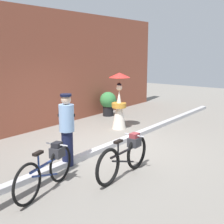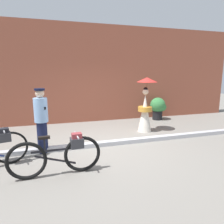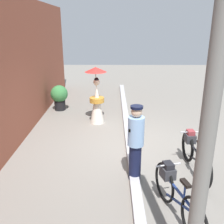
{
  "view_description": "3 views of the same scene",
  "coord_description": "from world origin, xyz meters",
  "views": [
    {
      "loc": [
        -6.19,
        -4.78,
        2.61
      ],
      "look_at": [
        0.29,
        0.18,
        0.92
      ],
      "focal_mm": 47.68,
      "sensor_mm": 36.0,
      "label": 1
    },
    {
      "loc": [
        -1.42,
        -5.45,
        2.06
      ],
      "look_at": [
        0.28,
        0.15,
        0.94
      ],
      "focal_mm": 33.17,
      "sensor_mm": 36.0,
      "label": 2
    },
    {
      "loc": [
        -6.45,
        0.46,
        3.19
      ],
      "look_at": [
        -0.3,
        0.48,
        1.08
      ],
      "focal_mm": 40.9,
      "sensor_mm": 36.0,
      "label": 3
    }
  ],
  "objects": [
    {
      "name": "ground_plane",
      "position": [
        0.0,
        0.0,
        0.0
      ],
      "size": [
        30.0,
        30.0,
        0.0
      ],
      "primitive_type": "plane",
      "color": "gray"
    },
    {
      "name": "person_with_parasol",
      "position": [
        1.76,
        1.0,
        0.91
      ],
      "size": [
        0.71,
        0.71,
        1.89
      ],
      "color": "silver",
      "rests_on": "ground_plane"
    },
    {
      "name": "person_officer",
      "position": [
        -1.65,
        -0.01,
        0.89
      ],
      "size": [
        0.34,
        0.34,
        1.67
      ],
      "color": "#141938",
      "rests_on": "ground_plane"
    },
    {
      "name": "building_wall",
      "position": [
        0.0,
        3.25,
        1.99
      ],
      "size": [
        14.0,
        0.4,
        3.98
      ],
      "primitive_type": "cube",
      "color": "brown",
      "rests_on": "ground_plane"
    },
    {
      "name": "sidewalk_curb",
      "position": [
        0.0,
        0.0,
        0.06
      ],
      "size": [
        14.0,
        0.2,
        0.12
      ],
      "primitive_type": "cube",
      "color": "#B2B2B7",
      "rests_on": "ground_plane"
    },
    {
      "name": "bicycle_far_side",
      "position": [
        -1.3,
        -1.38,
        0.44
      ],
      "size": [
        1.86,
        0.48,
        0.84
      ],
      "color": "black",
      "rests_on": "ground_plane"
    },
    {
      "name": "potted_plant_by_door",
      "position": [
        3.14,
        2.54,
        0.56
      ],
      "size": [
        0.68,
        0.66,
        0.98
      ],
      "color": "black",
      "rests_on": "ground_plane"
    }
  ]
}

